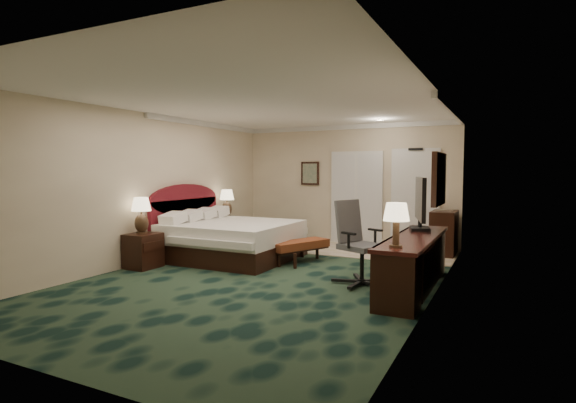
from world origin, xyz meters
The scene contains 24 objects.
floor centered at (0.00, 0.00, 0.00)m, with size 5.00×7.50×0.00m, color black.
ceiling centered at (0.00, 0.00, 2.70)m, with size 5.00×7.50×0.00m, color white.
wall_back centered at (0.00, 3.75, 1.35)m, with size 5.00×0.00×2.70m, color #BDA98F.
wall_front centered at (0.00, -3.75, 1.35)m, with size 5.00×0.00×2.70m, color #BDA98F.
wall_left centered at (-2.50, 0.00, 1.35)m, with size 0.00×7.50×2.70m, color #BDA98F.
wall_right centered at (2.50, 0.00, 1.35)m, with size 0.00×7.50×2.70m, color #BDA98F.
crown_molding centered at (0.00, 0.00, 2.65)m, with size 5.00×7.50×0.10m, color silver, non-canonical shape.
tile_patch centered at (0.90, 2.90, 0.01)m, with size 3.20×1.70×0.01m, color beige.
headboard centered at (-2.44, 1.00, 0.70)m, with size 0.12×2.00×1.40m, color #4D0814, non-canonical shape.
entry_door centered at (1.55, 3.72, 1.05)m, with size 1.02×0.06×2.18m, color silver.
closet_doors centered at (0.25, 3.71, 1.05)m, with size 1.20×0.06×2.10m, color white.
wall_art centered at (-0.90, 3.71, 1.60)m, with size 0.45×0.06×0.55m, color #486755.
wall_mirror centered at (2.46, 0.60, 1.55)m, with size 0.05×0.95×0.75m, color white.
bed centered at (-1.31, 1.00, 0.35)m, with size 2.19×2.03×0.69m, color white.
nightstand_near centered at (-2.24, -0.36, 0.30)m, with size 0.47×0.54×0.59m, color black.
nightstand_far centered at (-2.22, 2.13, 0.32)m, with size 0.52×0.59×0.65m, color black.
lamp_near centered at (-2.28, -0.34, 0.90)m, with size 0.33×0.33×0.62m, color black, non-canonical shape.
lamp_far centered at (-2.24, 2.18, 0.95)m, with size 0.32×0.32×0.60m, color black, non-canonical shape.
bed_bench centered at (-0.03, 1.23, 0.20)m, with size 0.41×1.18×0.40m, color brown.
desk centered at (2.20, 0.24, 0.38)m, with size 0.57×2.63×0.76m, color black.
tv centered at (2.15, 0.91, 1.16)m, with size 0.09×1.04×0.81m, color black.
desk_lamp centered at (2.17, -0.78, 1.03)m, with size 0.31×0.31×0.54m, color black, non-canonical shape.
desk_chair centered at (1.46, 0.20, 0.62)m, with size 0.72×0.67×1.23m, color #535357, non-canonical shape.
minibar centered at (2.22, 3.20, 0.44)m, with size 0.46×0.83×0.87m, color black.
Camera 1 is at (3.37, -6.08, 1.68)m, focal length 28.00 mm.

